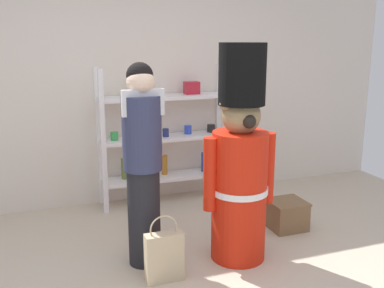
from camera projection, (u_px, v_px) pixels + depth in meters
back_wall at (132, 85)px, 4.91m from camera, size 6.40×0.12×2.60m
merchandise_shelf at (165, 135)px, 4.94m from camera, size 1.46×0.35×1.52m
teddy_bear_guard at (240, 165)px, 3.60m from camera, size 0.63×0.47×1.78m
person_shopper at (143, 161)px, 3.49m from camera, size 0.32×0.31×1.64m
shopping_bag at (164, 256)px, 3.37m from camera, size 0.29×0.11×0.54m
display_crate at (286, 215)px, 4.32m from camera, size 0.35×0.33×0.28m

